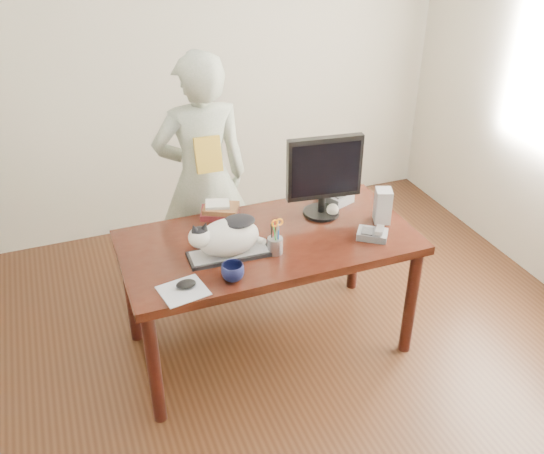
{
  "coord_description": "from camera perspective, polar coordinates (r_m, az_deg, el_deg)",
  "views": [
    {
      "loc": [
        -0.99,
        -2.02,
        2.49
      ],
      "look_at": [
        0.0,
        0.55,
        0.85
      ],
      "focal_mm": 40.0,
      "sensor_mm": 36.0,
      "label": 1
    }
  ],
  "objects": [
    {
      "name": "monitor",
      "position": [
        3.41,
        4.93,
        5.13
      ],
      "size": [
        0.43,
        0.23,
        0.49
      ],
      "rotation": [
        0.0,
        0.0,
        -0.12
      ],
      "color": "black",
      "rests_on": "desk"
    },
    {
      "name": "mousepad",
      "position": [
        2.94,
        -8.35,
        -5.95
      ],
      "size": [
        0.24,
        0.23,
        0.0
      ],
      "rotation": [
        0.0,
        0.0,
        0.17
      ],
      "color": "silver",
      "rests_on": "desk"
    },
    {
      "name": "cat",
      "position": [
        3.1,
        -4.35,
        -0.87
      ],
      "size": [
        0.42,
        0.22,
        0.24
      ],
      "rotation": [
        0.0,
        0.0,
        -0.03
      ],
      "color": "silver",
      "rests_on": "keyboard"
    },
    {
      "name": "calculator",
      "position": [
        3.69,
        5.95,
        2.89
      ],
      "size": [
        0.2,
        0.23,
        0.06
      ],
      "rotation": [
        0.0,
        0.0,
        0.36
      ],
      "color": "slate",
      "rests_on": "desk"
    },
    {
      "name": "baseball",
      "position": [
        3.53,
        5.72,
        1.65
      ],
      "size": [
        0.07,
        0.07,
        0.07
      ],
      "rotation": [
        0.0,
        0.0,
        0.34
      ],
      "color": "silver",
      "rests_on": "desk"
    },
    {
      "name": "pen_cup",
      "position": [
        3.15,
        0.3,
        -1.57
      ],
      "size": [
        0.09,
        0.09,
        0.2
      ],
      "rotation": [
        0.0,
        0.0,
        0.13
      ],
      "color": "gray",
      "rests_on": "desk"
    },
    {
      "name": "coffee_mug",
      "position": [
        2.96,
        -3.71,
        -4.25
      ],
      "size": [
        0.14,
        0.14,
        0.09
      ],
      "primitive_type": "imported",
      "rotation": [
        0.0,
        0.0,
        0.3
      ],
      "color": "#0D1135",
      "rests_on": "desk"
    },
    {
      "name": "keyboard",
      "position": [
        3.16,
        -4.05,
        -2.53
      ],
      "size": [
        0.43,
        0.17,
        0.03
      ],
      "rotation": [
        0.0,
        0.0,
        -0.03
      ],
      "color": "black",
      "rests_on": "desk"
    },
    {
      "name": "desk",
      "position": [
        3.44,
        -0.77,
        -2.52
      ],
      "size": [
        1.6,
        0.8,
        0.75
      ],
      "color": "black",
      "rests_on": "ground"
    },
    {
      "name": "speaker",
      "position": [
        3.47,
        10.38,
        1.98
      ],
      "size": [
        0.12,
        0.13,
        0.2
      ],
      "rotation": [
        0.0,
        0.0,
        -0.38
      ],
      "color": "#A2A2A4",
      "rests_on": "desk"
    },
    {
      "name": "person",
      "position": [
        3.83,
        -6.53,
        4.49
      ],
      "size": [
        0.61,
        0.41,
        1.62
      ],
      "primitive_type": "imported",
      "rotation": [
        0.0,
        0.0,
        3.1
      ],
      "color": "beige",
      "rests_on": "ground"
    },
    {
      "name": "mouse",
      "position": [
        2.94,
        -8.1,
        -5.34
      ],
      "size": [
        0.11,
        0.08,
        0.04
      ],
      "rotation": [
        0.0,
        0.0,
        0.17
      ],
      "color": "black",
      "rests_on": "mousepad"
    },
    {
      "name": "room",
      "position": [
        2.53,
        4.5,
        3.78
      ],
      "size": [
        4.5,
        4.5,
        4.5
      ],
      "color": "black",
      "rests_on": "ground"
    },
    {
      "name": "phone",
      "position": [
        3.34,
        9.49,
        -0.64
      ],
      "size": [
        0.2,
        0.19,
        0.07
      ],
      "rotation": [
        0.0,
        0.0,
        -0.63
      ],
      "color": "slate",
      "rests_on": "desk"
    },
    {
      "name": "held_book",
      "position": [
        3.58,
        -6.02,
        6.8
      ],
      "size": [
        0.16,
        0.1,
        0.21
      ],
      "rotation": [
        0.0,
        0.0,
        -0.04
      ],
      "color": "gold",
      "rests_on": "person"
    },
    {
      "name": "book_stack",
      "position": [
        3.52,
        -4.93,
        1.61
      ],
      "size": [
        0.26,
        0.23,
        0.08
      ],
      "rotation": [
        0.0,
        0.0,
        -0.4
      ],
      "color": "#52161A",
      "rests_on": "desk"
    }
  ]
}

